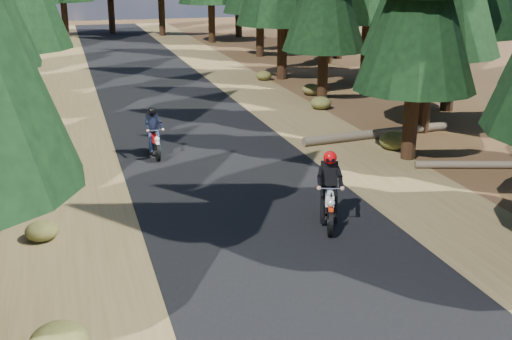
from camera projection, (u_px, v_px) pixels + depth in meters
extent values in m
plane|color=#412A17|center=(274.00, 233.00, 15.14)|extent=(120.00, 120.00, 0.00)
cube|color=black|center=(223.00, 170.00, 19.70)|extent=(6.00, 100.00, 0.01)
cube|color=brown|center=(68.00, 184.00, 18.44)|extent=(3.20, 100.00, 0.01)
cube|color=brown|center=(360.00, 158.00, 20.95)|extent=(3.20, 100.00, 0.01)
cylinder|color=black|center=(413.00, 90.00, 20.18)|extent=(0.48, 0.48, 4.52)
cylinder|color=black|center=(428.00, 54.00, 23.23)|extent=(0.53, 0.53, 5.84)
cylinder|color=black|center=(453.00, 35.00, 26.62)|extent=(0.56, 0.56, 6.43)
cylinder|color=black|center=(11.00, 48.00, 25.18)|extent=(0.53, 0.53, 5.72)
cylinder|color=black|center=(324.00, 50.00, 29.16)|extent=(0.48, 0.48, 4.51)
cylinder|color=black|center=(368.00, 21.00, 32.31)|extent=(0.56, 0.56, 6.47)
cylinder|color=black|center=(6.00, 32.00, 31.27)|extent=(0.53, 0.53, 5.64)
cylinder|color=black|center=(282.00, 24.00, 34.10)|extent=(0.53, 0.53, 5.83)
cylinder|color=black|center=(329.00, 26.00, 39.57)|extent=(0.48, 0.48, 4.61)
cylinder|color=black|center=(260.00, 13.00, 42.40)|extent=(0.53, 0.53, 5.76)
cylinder|color=black|center=(306.00, 8.00, 47.05)|extent=(0.53, 0.53, 5.66)
cylinder|color=black|center=(340.00, 12.00, 41.44)|extent=(0.54, 0.54, 6.00)
cylinder|color=black|center=(433.00, 25.00, 34.76)|extent=(0.52, 0.52, 5.60)
cylinder|color=black|center=(21.00, 4.00, 45.94)|extent=(0.56, 0.56, 6.40)
cylinder|color=black|center=(211.00, 3.00, 49.82)|extent=(0.54, 0.54, 6.00)
cylinder|color=black|center=(63.00, 1.00, 52.29)|extent=(0.54, 0.54, 6.00)
cylinder|color=black|center=(288.00, 3.00, 50.55)|extent=(0.54, 0.54, 6.00)
cylinder|color=#4C4233|center=(378.00, 133.00, 23.27)|extent=(6.01, 0.98, 0.32)
cylinder|color=#4C4233|center=(482.00, 165.00, 19.83)|extent=(4.03, 1.45, 0.24)
ellipsoid|color=#474C1E|center=(264.00, 75.00, 34.53)|extent=(0.85, 0.85, 0.51)
ellipsoid|color=#474C1E|center=(29.00, 89.00, 30.54)|extent=(1.12, 1.12, 0.67)
ellipsoid|color=#474C1E|center=(42.00, 231.00, 14.71)|extent=(0.76, 0.76, 0.45)
ellipsoid|color=#474C1E|center=(394.00, 141.00, 21.82)|extent=(1.00, 1.00, 0.60)
ellipsoid|color=#474C1E|center=(321.00, 103.00, 27.77)|extent=(0.90, 0.90, 0.54)
ellipsoid|color=#474C1E|center=(43.00, 111.00, 26.44)|extent=(0.84, 0.84, 0.50)
ellipsoid|color=#474C1E|center=(11.00, 149.00, 20.94)|extent=(0.95, 0.95, 0.57)
ellipsoid|color=#474C1E|center=(311.00, 89.00, 30.69)|extent=(0.91, 0.91, 0.54)
cube|color=black|center=(330.00, 177.00, 15.23)|extent=(0.47, 0.37, 0.59)
sphere|color=red|center=(331.00, 160.00, 15.10)|extent=(0.42, 0.42, 0.33)
cube|color=black|center=(153.00, 124.00, 20.75)|extent=(0.37, 0.23, 0.53)
sphere|color=black|center=(153.00, 112.00, 20.64)|extent=(0.30, 0.30, 0.29)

